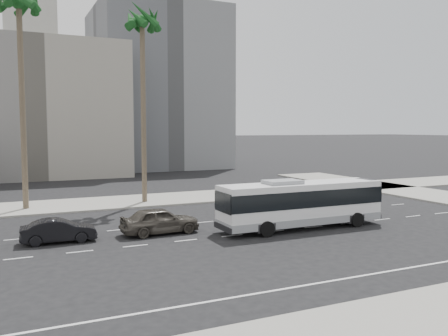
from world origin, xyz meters
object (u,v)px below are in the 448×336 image
car_a (160,220)px  palm_near (142,25)px  palm_mid (19,7)px  car_b (59,231)px  city_bus (301,202)px

car_a → palm_near: 18.93m
car_a → palm_mid: (-7.27, 12.58, 15.07)m
car_a → car_b: 5.96m
car_a → palm_near: bearing=-12.7°
palm_near → palm_mid: (-9.58, 0.56, 0.63)m
city_bus → palm_near: (-6.58, 14.40, 13.56)m
car_a → car_b: car_a is taller
car_b → palm_mid: palm_mid is taller
car_b → palm_near: palm_near is taller
city_bus → palm_mid: bearing=137.4°
car_a → car_b: (-5.96, 0.26, -0.15)m
car_b → palm_mid: 19.62m
city_bus → car_b: city_bus is taller
city_bus → car_a: 9.24m
car_b → palm_near: 20.48m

